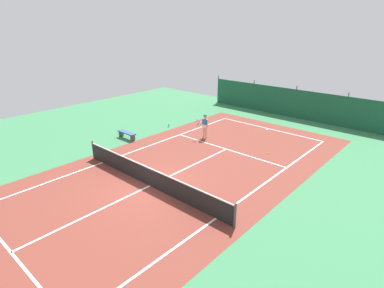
{
  "coord_description": "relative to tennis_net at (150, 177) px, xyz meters",
  "views": [
    {
      "loc": [
        10.5,
        -8.65,
        7.46
      ],
      "look_at": [
        -0.71,
        3.91,
        0.9
      ],
      "focal_mm": 28.9,
      "sensor_mm": 36.0,
      "label": 1
    }
  ],
  "objects": [
    {
      "name": "ground_plane",
      "position": [
        0.0,
        0.0,
        -0.51
      ],
      "size": [
        36.0,
        36.0,
        0.0
      ],
      "primitive_type": "plane",
      "color": "#387A4C"
    },
    {
      "name": "court_surface",
      "position": [
        0.0,
        0.0,
        -0.51
      ],
      "size": [
        11.02,
        26.6,
        0.01
      ],
      "color": "brown",
      "rests_on": "ground"
    },
    {
      "name": "tennis_net",
      "position": [
        0.0,
        0.0,
        0.0
      ],
      "size": [
        10.12,
        0.1,
        1.1
      ],
      "color": "black",
      "rests_on": "ground"
    },
    {
      "name": "back_fence",
      "position": [
        -0.0,
        16.59,
        0.16
      ],
      "size": [
        16.3,
        0.98,
        2.7
      ],
      "color": "#195138",
      "rests_on": "ground"
    },
    {
      "name": "tennis_player",
      "position": [
        -2.37,
        7.09,
        0.45
      ],
      "size": [
        0.75,
        0.73,
        1.64
      ],
      "rotation": [
        0.0,
        0.0,
        3.06
      ],
      "color": "#D8AD8C",
      "rests_on": "ground"
    },
    {
      "name": "tennis_ball_near_player",
      "position": [
        2.31,
        7.5,
        -0.48
      ],
      "size": [
        0.07,
        0.07,
        0.07
      ],
      "primitive_type": "sphere",
      "color": "#CCDB33",
      "rests_on": "ground"
    },
    {
      "name": "courtside_bench",
      "position": [
        -6.31,
        3.38,
        -0.14
      ],
      "size": [
        1.6,
        0.4,
        0.49
      ],
      "color": "#335184",
      "rests_on": "ground"
    },
    {
      "name": "water_bottle",
      "position": [
        -6.03,
        7.14,
        -0.39
      ],
      "size": [
        0.08,
        0.08,
        0.24
      ],
      "primitive_type": "cylinder",
      "color": "#338CD8",
      "rests_on": "ground"
    }
  ]
}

